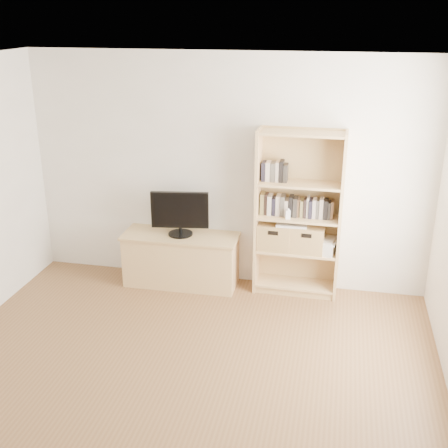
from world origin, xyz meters
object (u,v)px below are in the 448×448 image
(tv_stand, at_px, (181,260))
(television, at_px, (180,214))
(laptop, at_px, (292,224))
(bookshelf, at_px, (298,215))
(baby_monitor, at_px, (288,215))
(basket_right, at_px, (308,238))
(basket_left, at_px, (275,236))

(tv_stand, bearing_deg, television, -0.64)
(television, distance_m, laptop, 1.25)
(bookshelf, relative_size, laptop, 5.61)
(bookshelf, xyz_separation_m, television, (-1.31, -0.07, -0.06))
(baby_monitor, bearing_deg, basket_right, 8.62)
(tv_stand, bearing_deg, basket_right, 2.11)
(bookshelf, distance_m, laptop, 0.12)
(laptop, bearing_deg, television, -178.30)
(basket_left, relative_size, basket_right, 1.00)
(baby_monitor, height_order, basket_left, baby_monitor)
(laptop, bearing_deg, baby_monitor, -117.10)
(television, distance_m, basket_left, 1.08)
(basket_left, bearing_deg, laptop, -3.27)
(bookshelf, height_order, laptop, bookshelf)
(basket_left, xyz_separation_m, laptop, (0.18, -0.02, 0.16))
(basket_left, height_order, basket_right, same)
(tv_stand, bearing_deg, basket_left, 3.29)
(basket_left, relative_size, laptop, 1.08)
(basket_left, xyz_separation_m, basket_right, (0.36, -0.00, 0.00))
(bookshelf, height_order, basket_left, bookshelf)
(baby_monitor, height_order, basket_right, baby_monitor)
(baby_monitor, bearing_deg, bookshelf, 29.28)
(television, bearing_deg, basket_left, -4.48)
(tv_stand, relative_size, basket_left, 3.57)
(baby_monitor, xyz_separation_m, basket_left, (-0.14, 0.10, -0.29))
(basket_left, bearing_deg, baby_monitor, -33.24)
(television, relative_size, laptop, 1.96)
(tv_stand, distance_m, baby_monitor, 1.37)
(tv_stand, height_order, basket_left, basket_left)
(bookshelf, xyz_separation_m, baby_monitor, (-0.10, -0.10, 0.03))
(bookshelf, distance_m, television, 1.31)
(basket_right, bearing_deg, tv_stand, -175.07)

